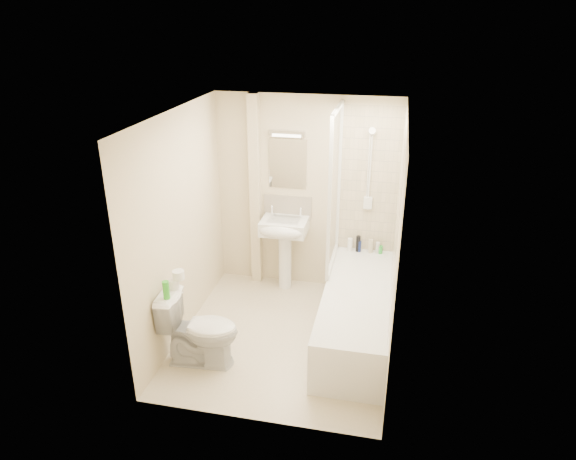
# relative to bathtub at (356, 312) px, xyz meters

# --- Properties ---
(floor) EXTENTS (2.50, 2.50, 0.00)m
(floor) POSITION_rel_bathtub_xyz_m (-0.75, -0.20, -0.29)
(floor) COLOR beige
(floor) RESTS_ON ground
(wall_back) EXTENTS (2.20, 0.02, 2.40)m
(wall_back) POSITION_rel_bathtub_xyz_m (-0.75, 1.05, 0.91)
(wall_back) COLOR beige
(wall_back) RESTS_ON ground
(wall_left) EXTENTS (0.02, 2.50, 2.40)m
(wall_left) POSITION_rel_bathtub_xyz_m (-1.85, -0.20, 0.91)
(wall_left) COLOR beige
(wall_left) RESTS_ON ground
(wall_right) EXTENTS (0.02, 2.50, 2.40)m
(wall_right) POSITION_rel_bathtub_xyz_m (0.35, -0.20, 0.91)
(wall_right) COLOR beige
(wall_right) RESTS_ON ground
(ceiling) EXTENTS (2.20, 2.50, 0.02)m
(ceiling) POSITION_rel_bathtub_xyz_m (-0.75, -0.20, 2.11)
(ceiling) COLOR white
(ceiling) RESTS_ON wall_back
(tile_back) EXTENTS (0.70, 0.01, 1.75)m
(tile_back) POSITION_rel_bathtub_xyz_m (0.00, 1.04, 1.14)
(tile_back) COLOR beige
(tile_back) RESTS_ON wall_back
(tile_right) EXTENTS (0.01, 2.10, 1.75)m
(tile_right) POSITION_rel_bathtub_xyz_m (0.34, 0.00, 1.14)
(tile_right) COLOR beige
(tile_right) RESTS_ON wall_right
(pipe_boxing) EXTENTS (0.12, 0.12, 2.40)m
(pipe_boxing) POSITION_rel_bathtub_xyz_m (-1.37, 0.99, 0.91)
(pipe_boxing) COLOR beige
(pipe_boxing) RESTS_ON ground
(splashback) EXTENTS (0.60, 0.02, 0.30)m
(splashback) POSITION_rel_bathtub_xyz_m (-0.98, 1.04, 0.74)
(splashback) COLOR beige
(splashback) RESTS_ON wall_back
(mirror) EXTENTS (0.46, 0.01, 0.60)m
(mirror) POSITION_rel_bathtub_xyz_m (-0.98, 1.04, 1.29)
(mirror) COLOR white
(mirror) RESTS_ON wall_back
(strip_light) EXTENTS (0.42, 0.07, 0.07)m
(strip_light) POSITION_rel_bathtub_xyz_m (-0.98, 1.02, 1.66)
(strip_light) COLOR silver
(strip_light) RESTS_ON wall_back
(bathtub) EXTENTS (0.70, 2.10, 0.55)m
(bathtub) POSITION_rel_bathtub_xyz_m (0.00, 0.00, 0.00)
(bathtub) COLOR white
(bathtub) RESTS_ON ground
(shower_screen) EXTENTS (0.04, 0.92, 1.80)m
(shower_screen) POSITION_rel_bathtub_xyz_m (-0.35, 0.60, 1.16)
(shower_screen) COLOR white
(shower_screen) RESTS_ON bathtub
(shower_fixture) EXTENTS (0.10, 0.16, 0.99)m
(shower_fixture) POSITION_rel_bathtub_xyz_m (-0.00, 0.99, 1.26)
(shower_fixture) COLOR white
(shower_fixture) RESTS_ON wall_back
(pedestal_sink) EXTENTS (0.55, 0.50, 1.07)m
(pedestal_sink) POSITION_rel_bathtub_xyz_m (-0.98, 0.81, 0.46)
(pedestal_sink) COLOR white
(pedestal_sink) RESTS_ON ground
(bottle_white_a) EXTENTS (0.06, 0.06, 0.16)m
(bottle_white_a) POSITION_rel_bathtub_xyz_m (-0.18, 0.96, 0.34)
(bottle_white_a) COLOR white
(bottle_white_a) RESTS_ON bathtub
(bottle_black_b) EXTENTS (0.05, 0.05, 0.20)m
(bottle_black_b) POSITION_rel_bathtub_xyz_m (-0.08, 0.96, 0.36)
(bottle_black_b) COLOR black
(bottle_black_b) RESTS_ON bathtub
(bottle_blue) EXTENTS (0.05, 0.05, 0.14)m
(bottle_blue) POSITION_rel_bathtub_xyz_m (-0.07, 0.96, 0.33)
(bottle_blue) COLOR navy
(bottle_blue) RESTS_ON bathtub
(bottle_cream) EXTENTS (0.05, 0.05, 0.17)m
(bottle_cream) POSITION_rel_bathtub_xyz_m (0.07, 0.96, 0.35)
(bottle_cream) COLOR beige
(bottle_cream) RESTS_ON bathtub
(bottle_white_b) EXTENTS (0.05, 0.05, 0.14)m
(bottle_white_b) POSITION_rel_bathtub_xyz_m (0.15, 0.96, 0.33)
(bottle_white_b) COLOR silver
(bottle_white_b) RESTS_ON bathtub
(bottle_green) EXTENTS (0.05, 0.05, 0.10)m
(bottle_green) POSITION_rel_bathtub_xyz_m (0.19, 0.96, 0.31)
(bottle_green) COLOR green
(bottle_green) RESTS_ON bathtub
(toilet) EXTENTS (0.54, 0.82, 0.77)m
(toilet) POSITION_rel_bathtub_xyz_m (-1.47, -0.78, 0.09)
(toilet) COLOR white
(toilet) RESTS_ON ground
(toilet_roll_lower) EXTENTS (0.11, 0.11, 0.10)m
(toilet_roll_lower) POSITION_rel_bathtub_xyz_m (-1.74, -0.70, 0.53)
(toilet_roll_lower) COLOR white
(toilet_roll_lower) RESTS_ON toilet
(toilet_roll_upper) EXTENTS (0.11, 0.11, 0.09)m
(toilet_roll_upper) POSITION_rel_bathtub_xyz_m (-1.69, -0.68, 0.62)
(toilet_roll_upper) COLOR white
(toilet_roll_upper) RESTS_ON toilet_roll_lower
(green_bottle) EXTENTS (0.06, 0.06, 0.18)m
(green_bottle) POSITION_rel_bathtub_xyz_m (-1.73, -0.89, 0.57)
(green_bottle) COLOR green
(green_bottle) RESTS_ON toilet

